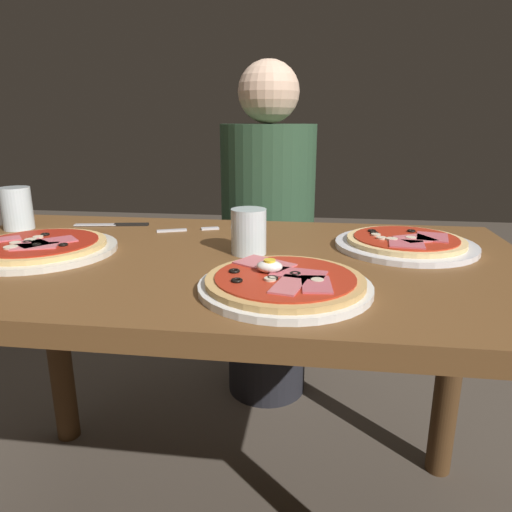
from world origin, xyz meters
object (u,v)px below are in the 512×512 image
Objects in this scene: water_glass_near at (249,234)px; diner_person at (268,247)px; dining_table at (220,308)px; fork at (183,230)px; pizza_foreground at (285,283)px; water_glass_far at (17,211)px; pizza_across_left at (39,247)px; pizza_across_right at (406,243)px; knife at (117,225)px.

water_glass_near is 0.08× the size of diner_person.
diner_person reaches higher than dining_table.
water_glass_near is 0.27m from fork.
water_glass_far reaches higher than pizza_foreground.
dining_table is 4.02× the size of pizza_across_left.
pizza_foreground is at bearing -54.00° from fork.
water_glass_far reaches higher than dining_table.
water_glass_far is 0.80m from diner_person.
diner_person is (-0.37, 0.56, -0.17)m from pizza_across_right.
fork is at bearing 122.89° from dining_table.
dining_table is 0.40m from pizza_across_left.
dining_table is at bearing -57.11° from fork.
pizza_across_left is at bearing -175.82° from dining_table.
fork is (-0.14, 0.21, 0.12)m from dining_table.
water_glass_far is 0.09× the size of diner_person.
water_glass_near reaches higher than pizza_foreground.
water_glass_near is 0.64m from water_glass_far.
pizza_foreground is 3.03× the size of water_glass_near.
diner_person reaches higher than water_glass_near.
water_glass_near is (-0.34, -0.09, 0.03)m from pizza_across_right.
water_glass_near is 0.88× the size of water_glass_far.
dining_table is 0.27m from pizza_foreground.
diner_person is (0.17, 0.46, -0.16)m from fork.
pizza_foreground is 0.89m from diner_person.
fork is at bearing 70.23° from diner_person.
pizza_across_left is at bearing 163.52° from pizza_foreground.
fork is at bearing -10.61° from knife.
dining_table is at bearing -17.50° from water_glass_far.
pizza_foreground is 1.47× the size of knife.
pizza_across_left is (-0.38, -0.03, 0.13)m from dining_table.
pizza_foreground is 0.94× the size of pizza_across_right.
fork is (0.24, 0.24, -0.01)m from pizza_across_left.
knife is (-0.48, 0.43, -0.01)m from pizza_foreground.
water_glass_near is (0.44, 0.06, 0.03)m from pizza_across_left.
knife is at bearing 169.39° from fork.
fork reaches higher than dining_table.
dining_table is 4.45× the size of pizza_foreground.
pizza_foreground is at bearing -128.91° from pizza_across_right.
knife is (-0.19, 0.04, 0.00)m from fork.
water_glass_far is 0.71× the size of fork.
water_glass_near reaches higher than pizza_across_right.
water_glass_far reaches higher than knife.
water_glass_near is 0.68m from diner_person.
dining_table is 8.40× the size of fork.
dining_table is 4.20× the size of pizza_across_right.
dining_table is 6.54× the size of knife.
pizza_across_right reaches higher than knife.
dining_table is 0.17m from water_glass_near.
water_glass_near is at bearing -29.57° from knife.
knife is at bearing 49.94° from diner_person.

